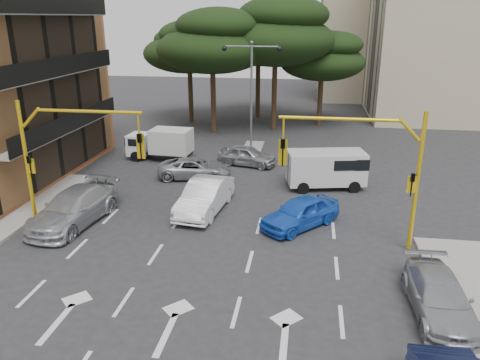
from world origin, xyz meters
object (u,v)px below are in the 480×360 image
object	(u,v)px
car_silver_wagon	(74,208)
car_silver_cross_a	(195,168)
signal_mast_left	(61,148)
car_white_hatch	(205,197)
signal_mast_right	(374,162)
street_lamp_center	(251,78)
car_silver_cross_b	(247,156)
car_silver_parked	(439,297)
box_truck_a	(160,144)
car_blue_compact	(300,212)
van_white	(326,169)

from	to	relation	value
car_silver_wagon	car_silver_cross_a	world-z (taller)	car_silver_wagon
signal_mast_left	car_white_hatch	distance (m)	7.21
signal_mast_right	car_white_hatch	size ratio (longest dim) A/B	1.22
signal_mast_left	car_silver_cross_a	distance (m)	9.51
signal_mast_left	street_lamp_center	world-z (taller)	street_lamp_center
street_lamp_center	car_silver_wagon	distance (m)	15.85
signal_mast_right	car_silver_cross_b	xyz separation A→B (m)	(-6.68, 11.01, -3.21)
car_silver_wagon	car_silver_parked	world-z (taller)	car_silver_wagon
box_truck_a	car_white_hatch	bearing A→B (deg)	-145.42
car_silver_cross_b	car_blue_compact	bearing A→B (deg)	-144.22
car_blue_compact	car_silver_parked	world-z (taller)	car_blue_compact
car_blue_compact	signal_mast_right	bearing A→B (deg)	10.76
car_blue_compact	van_white	xyz separation A→B (m)	(1.29, 5.66, 0.38)
car_silver_wagon	car_silver_cross_b	size ratio (longest dim) A/B	1.41
street_lamp_center	car_silver_parked	size ratio (longest dim) A/B	1.73
car_silver_cross_b	van_white	world-z (taller)	van_white
car_white_hatch	van_white	size ratio (longest dim) A/B	1.12
signal_mast_right	van_white	world-z (taller)	signal_mast_right
car_white_hatch	signal_mast_left	bearing A→B (deg)	-147.03
car_silver_cross_a	car_silver_parked	size ratio (longest dim) A/B	0.99
car_blue_compact	van_white	distance (m)	5.82
car_silver_wagon	car_silver_cross_b	xyz separation A→B (m)	(6.95, 10.53, -0.14)
signal_mast_right	car_silver_parked	bearing A→B (deg)	-67.56
street_lamp_center	box_truck_a	size ratio (longest dim) A/B	1.74
signal_mast_right	box_truck_a	bearing A→B (deg)	138.26
car_blue_compact	box_truck_a	size ratio (longest dim) A/B	0.94
car_blue_compact	van_white	world-z (taller)	van_white
street_lamp_center	car_silver_wagon	bearing A→B (deg)	-116.78
car_silver_parked	car_white_hatch	bearing A→B (deg)	140.67
signal_mast_right	street_lamp_center	xyz separation A→B (m)	(-6.80, 14.01, 1.54)
car_silver_wagon	box_truck_a	world-z (taller)	box_truck_a
car_silver_parked	car_blue_compact	bearing A→B (deg)	125.39
street_lamp_center	car_silver_cross_b	world-z (taller)	street_lamp_center
car_silver_parked	van_white	world-z (taller)	van_white
car_white_hatch	box_truck_a	size ratio (longest dim) A/B	1.10
signal_mast_right	car_blue_compact	bearing A→B (deg)	148.98
signal_mast_left	car_white_hatch	xyz separation A→B (m)	(5.87, 2.84, -3.07)
box_truck_a	signal_mast_left	bearing A→B (deg)	-179.97
signal_mast_left	van_white	distance (m)	14.38
car_blue_compact	car_silver_cross_a	xyz separation A→B (m)	(-6.65, 6.21, -0.10)
box_truck_a	car_silver_cross_b	bearing A→B (deg)	-89.86
car_silver_parked	van_white	bearing A→B (deg)	104.52
signal_mast_left	van_white	size ratio (longest dim) A/B	1.36
signal_mast_right	van_white	xyz separation A→B (m)	(-1.59, 7.39, -2.78)
signal_mast_left	car_silver_parked	size ratio (longest dim) A/B	1.34
car_silver_parked	car_silver_wagon	bearing A→B (deg)	160.25
signal_mast_right	signal_mast_left	bearing A→B (deg)	180.00
car_white_hatch	car_silver_cross_b	world-z (taller)	car_white_hatch
signal_mast_right	car_silver_cross_a	xyz separation A→B (m)	(-9.53, 7.95, -3.27)
signal_mast_left	car_blue_compact	distance (m)	11.32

